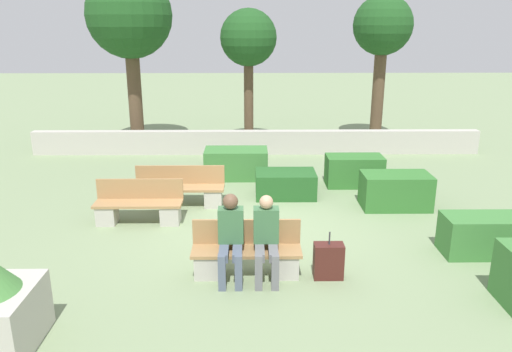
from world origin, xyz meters
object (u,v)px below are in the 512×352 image
(person_seated_woman, at_px, (231,234))
(suitcase, at_px, (328,261))
(bench_left_side, at_px, (180,191))
(tree_leftmost, at_px, (129,18))
(bench_front, at_px, (247,256))
(bench_right_side, at_px, (139,207))
(tree_center_left, at_px, (248,40))
(person_seated_man, at_px, (266,235))
(tree_center_right, at_px, (383,30))

(person_seated_woman, bearing_deg, suitcase, -0.10)
(bench_left_side, xyz_separation_m, tree_leftmost, (-2.04, 5.40, 3.54))
(bench_front, bearing_deg, tree_leftmost, 112.36)
(bench_front, bearing_deg, bench_right_side, 134.87)
(bench_left_side, bearing_deg, bench_right_side, -118.28)
(bench_right_side, xyz_separation_m, suitcase, (3.34, -2.24, -0.03))
(bench_right_side, height_order, person_seated_woman, person_seated_woman)
(bench_right_side, relative_size, tree_center_left, 0.41)
(bench_left_side, distance_m, bench_right_side, 1.15)
(person_seated_man, relative_size, tree_center_right, 0.28)
(bench_right_side, xyz_separation_m, tree_center_left, (2.12, 6.34, 2.90))
(person_seated_woman, bearing_deg, tree_center_right, 64.26)
(person_seated_man, relative_size, tree_leftmost, 0.25)
(bench_left_side, relative_size, tree_leftmost, 0.36)
(suitcase, distance_m, tree_leftmost, 10.43)
(bench_front, xyz_separation_m, suitcase, (1.24, -0.14, -0.03))
(bench_left_side, relative_size, tree_center_right, 0.42)
(bench_front, bearing_deg, tree_center_right, 65.14)
(tree_center_left, height_order, tree_center_right, tree_center_right)
(suitcase, xyz_separation_m, tree_center_left, (-1.22, 8.58, 2.93))
(person_seated_woman, relative_size, tree_leftmost, 0.25)
(bench_front, distance_m, person_seated_woman, 0.50)
(person_seated_man, height_order, person_seated_woman, person_seated_woman)
(bench_left_side, xyz_separation_m, person_seated_woman, (1.20, -3.18, 0.41))
(tree_leftmost, bearing_deg, person_seated_woman, -69.30)
(bench_right_side, distance_m, person_seated_woman, 2.95)
(tree_center_left, bearing_deg, suitcase, -81.90)
(person_seated_man, distance_m, tree_leftmost, 9.89)
(tree_leftmost, bearing_deg, tree_center_right, 3.70)
(person_seated_man, distance_m, tree_center_left, 8.94)
(bench_left_side, height_order, suitcase, bench_left_side)
(person_seated_woman, bearing_deg, tree_center_left, 88.31)
(person_seated_man, bearing_deg, tree_center_left, 91.84)
(person_seated_man, distance_m, person_seated_woman, 0.53)
(bench_right_side, bearing_deg, person_seated_woman, -45.92)
(bench_left_side, height_order, tree_center_left, tree_center_left)
(bench_right_side, xyz_separation_m, person_seated_woman, (1.86, -2.24, 0.42))
(bench_front, xyz_separation_m, bench_right_side, (-2.10, 2.11, 0.00))
(person_seated_man, bearing_deg, person_seated_woman, 179.56)
(bench_front, height_order, bench_right_side, same)
(bench_front, height_order, person_seated_man, person_seated_man)
(bench_front, height_order, tree_center_left, tree_center_left)
(bench_front, relative_size, tree_center_right, 0.37)
(bench_front, xyz_separation_m, tree_center_right, (4.14, 8.94, 3.20))
(tree_center_left, bearing_deg, bench_front, -90.14)
(bench_left_side, height_order, person_seated_man, person_seated_man)
(person_seated_man, bearing_deg, tree_leftmost, 113.72)
(tree_leftmost, distance_m, tree_center_left, 3.55)
(bench_left_side, height_order, tree_leftmost, tree_leftmost)
(bench_right_side, xyz_separation_m, tree_leftmost, (-1.38, 6.34, 3.55))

